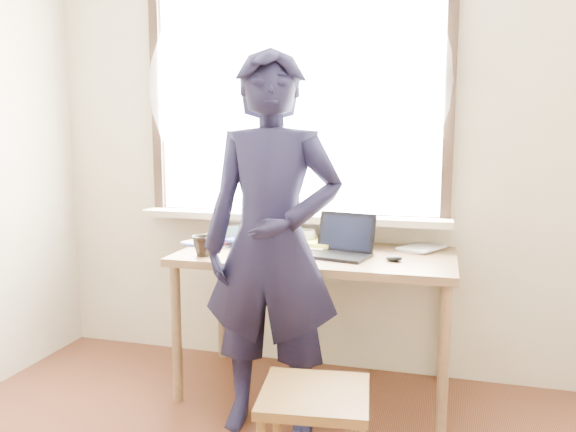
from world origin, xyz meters
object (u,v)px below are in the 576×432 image
(mug_white, at_px, (306,238))
(mug_dark, at_px, (203,246))
(person, at_px, (272,245))
(laptop, at_px, (341,246))
(work_chair, at_px, (315,407))
(desk, at_px, (316,267))

(mug_white, relative_size, mug_dark, 1.01)
(mug_dark, height_order, person, person)
(mug_dark, distance_m, person, 0.48)
(laptop, distance_m, work_chair, 0.97)
(desk, distance_m, person, 0.49)
(work_chair, xyz_separation_m, person, (-0.31, 0.45, 0.54))
(work_chair, bearing_deg, desk, 102.61)
(laptop, relative_size, person, 0.20)
(laptop, distance_m, person, 0.47)
(mug_white, xyz_separation_m, work_chair, (0.30, -1.05, -0.47))
(mug_white, xyz_separation_m, person, (-0.01, -0.60, 0.07))
(laptop, height_order, mug_dark, laptop)
(person, bearing_deg, mug_white, 84.37)
(desk, relative_size, mug_white, 12.63)
(person, bearing_deg, mug_dark, 152.35)
(person, bearing_deg, work_chair, -59.76)
(mug_white, bearing_deg, work_chair, -74.28)
(desk, distance_m, mug_dark, 0.61)
(desk, bearing_deg, laptop, -13.64)
(laptop, bearing_deg, desk, 166.36)
(desk, distance_m, laptop, 0.20)
(laptop, relative_size, work_chair, 0.79)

